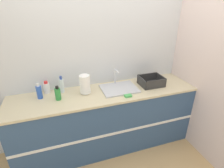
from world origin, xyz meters
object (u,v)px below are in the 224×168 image
object	(u,v)px
paper_towel_roll	(85,84)
dish_rack	(151,82)
bottle_white_spray	(47,88)
bottle_green	(58,94)
bottle_clear	(62,85)
sink	(119,88)
bottle_blue	(39,92)

from	to	relation	value
paper_towel_roll	dish_rack	xyz separation A→B (m)	(0.95, -0.05, -0.08)
paper_towel_roll	bottle_white_spray	distance (m)	0.51
dish_rack	bottle_green	bearing A→B (deg)	-179.67
paper_towel_roll	bottle_green	distance (m)	0.35
bottle_white_spray	dish_rack	bearing A→B (deg)	-9.06
bottle_green	bottle_clear	xyz separation A→B (m)	(0.06, 0.19, 0.02)
dish_rack	bottle_clear	world-z (taller)	bottle_clear
paper_towel_roll	bottle_green	size ratio (longest dim) A/B	1.40
dish_rack	paper_towel_roll	bearing A→B (deg)	177.06
sink	bottle_blue	bearing A→B (deg)	175.72
paper_towel_roll	bottle_white_spray	bearing A→B (deg)	159.53
bottle_blue	bottle_clear	size ratio (longest dim) A/B	0.88
bottle_clear	dish_rack	bearing A→B (deg)	-8.24
sink	bottle_green	world-z (taller)	sink
bottle_white_spray	paper_towel_roll	bearing A→B (deg)	-20.47
sink	paper_towel_roll	distance (m)	0.48
bottle_blue	bottle_clear	bearing A→B (deg)	16.05
bottle_white_spray	bottle_clear	world-z (taller)	bottle_clear
sink	dish_rack	xyz separation A→B (m)	(0.49, -0.02, 0.03)
sink	paper_towel_roll	bearing A→B (deg)	176.77
sink	bottle_green	distance (m)	0.81
paper_towel_roll	dish_rack	distance (m)	0.95
sink	dish_rack	distance (m)	0.49
dish_rack	bottle_green	xyz separation A→B (m)	(-1.30, -0.01, 0.03)
dish_rack	bottle_white_spray	xyz separation A→B (m)	(-1.43, 0.23, 0.03)
sink	bottle_green	xyz separation A→B (m)	(-0.81, -0.03, 0.06)
bottle_green	bottle_white_spray	size ratio (longest dim) A/B	1.11
bottle_white_spray	bottle_clear	xyz separation A→B (m)	(0.19, -0.05, 0.03)
bottle_green	bottle_white_spray	world-z (taller)	bottle_green
dish_rack	bottle_blue	xyz separation A→B (m)	(-1.51, 0.10, 0.04)
bottle_white_spray	bottle_green	bearing A→B (deg)	-60.65
sink	bottle_blue	size ratio (longest dim) A/B	2.39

